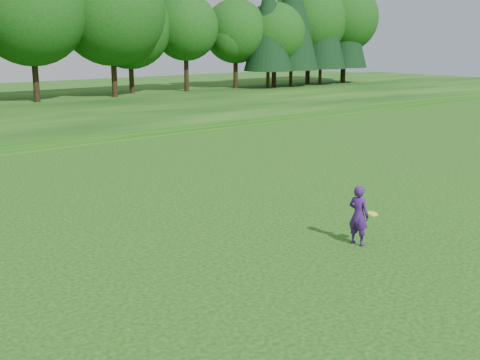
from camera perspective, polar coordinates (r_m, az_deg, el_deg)
ground at (r=17.64m, az=8.23°, el=-5.68°), size 140.00×140.00×0.00m
walking_path at (r=33.98m, az=-17.64°, el=3.04°), size 130.00×1.60×0.04m
woman at (r=17.20m, az=11.18°, el=-3.30°), size 0.58×0.82×1.72m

